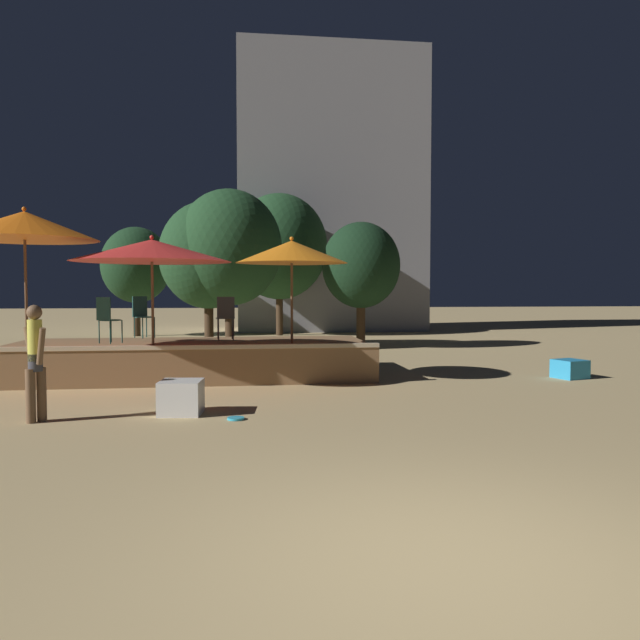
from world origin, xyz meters
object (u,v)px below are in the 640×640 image
patio_umbrella_0 (152,251)px  cube_seat_1 (196,370)px  patio_umbrella_2 (292,252)px  person_1 (35,360)px  frisbee_disc (236,418)px  cube_seat_2 (181,397)px  background_tree_3 (279,247)px  cube_seat_0 (570,369)px  bistro_chair_0 (142,313)px  patio_umbrella_1 (24,226)px  background_tree_1 (361,266)px  bistro_chair_1 (226,314)px  background_tree_0 (136,265)px  background_tree_2 (229,248)px  bistro_chair_2 (107,315)px  background_tree_4 (208,255)px

patio_umbrella_0 → cube_seat_1: patio_umbrella_0 is taller
patio_umbrella_2 → person_1: (-3.83, -3.34, -1.71)m
cube_seat_1 → frisbee_disc: (0.82, -3.94, -0.20)m
cube_seat_2 → background_tree_3: size_ratio=0.12×
cube_seat_0 → bistro_chair_0: (-8.90, 1.88, 1.14)m
patio_umbrella_1 → person_1: (1.09, -3.05, -2.14)m
person_1 → background_tree_1: bearing=-168.5°
cube_seat_2 → bistro_chair_1: (0.57, 3.78, 1.08)m
background_tree_1 → background_tree_0: bearing=141.6°
bistro_chair_0 → background_tree_2: bearing=28.8°
cube_seat_2 → bistro_chair_1: bearing=81.4°
person_1 → cube_seat_1: bearing=-162.8°
bistro_chair_0 → frisbee_disc: bearing=-110.6°
cube_seat_0 → background_tree_2: background_tree_2 is taller
patio_umbrella_1 → cube_seat_0: bearing=0.2°
patio_umbrella_1 → patio_umbrella_0: bearing=-0.4°
background_tree_2 → background_tree_3: bearing=71.9°
bistro_chair_0 → cube_seat_2: bearing=-117.3°
frisbee_disc → cube_seat_2: bearing=147.8°
frisbee_disc → cube_seat_0: bearing=25.6°
patio_umbrella_0 → patio_umbrella_1: size_ratio=0.89×
patio_umbrella_2 → person_1: patio_umbrella_2 is taller
cube_seat_0 → cube_seat_2: cube_seat_2 is taller
frisbee_disc → background_tree_2: (-0.24, 10.43, 3.09)m
patio_umbrella_0 → background_tree_3: (3.21, 12.99, 0.99)m
bistro_chair_2 → background_tree_2: size_ratio=0.18×
cube_seat_1 → background_tree_0: 13.24m
patio_umbrella_1 → bistro_chair_1: (3.60, 1.04, -1.67)m
bistro_chair_0 → background_tree_3: size_ratio=0.16×
background_tree_3 → cube_seat_1: bearing=-101.4°
patio_umbrella_1 → background_tree_3: (5.48, 12.97, 0.55)m
cube_seat_0 → cube_seat_1: cube_seat_1 is taller
bistro_chair_2 → background_tree_3: (4.14, 12.52, 2.22)m
bistro_chair_2 → patio_umbrella_1: bearing=54.3°
cube_seat_2 → person_1: bearing=-171.0°
cube_seat_0 → background_tree_4: background_tree_4 is taller
person_1 → background_tree_2: size_ratio=0.33×
patio_umbrella_0 → bistro_chair_1: patio_umbrella_0 is taller
cube_seat_0 → background_tree_0: size_ratio=0.16×
patio_umbrella_1 → bistro_chair_1: patio_umbrella_1 is taller
bistro_chair_2 → bistro_chair_1: bearing=-129.4°
background_tree_2 → patio_umbrella_2: bearing=-79.1°
bistro_chair_0 → background_tree_2: (1.81, 5.27, 1.77)m
patio_umbrella_1 → background_tree_4: bearing=68.4°
cube_seat_2 → background_tree_4: background_tree_4 is taller
background_tree_1 → bistro_chair_1: bearing=-123.7°
bistro_chair_2 → background_tree_0: size_ratio=0.21×
bistro_chair_1 → background_tree_0: (-3.75, 12.25, 1.46)m
frisbee_disc → cube_seat_1: bearing=101.8°
person_1 → bistro_chair_2: (0.25, 3.50, 0.47)m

